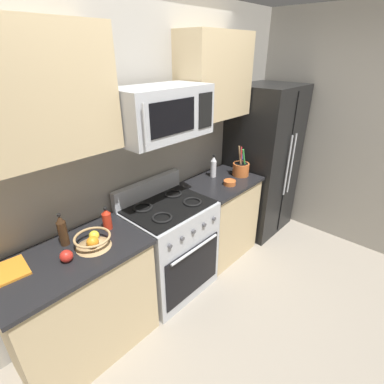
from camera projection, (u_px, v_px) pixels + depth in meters
ground_plane at (219, 318)px, 2.58m from camera, size 16.00×16.00×0.00m
wall_back at (139, 156)px, 2.60m from camera, size 8.00×0.10×2.60m
counter_left at (82, 304)px, 2.15m from camera, size 1.03×0.59×0.91m
range_oven at (170, 247)px, 2.74m from camera, size 0.76×0.63×1.09m
counter_right at (220, 217)px, 3.27m from camera, size 0.78×0.59×0.91m
refrigerator at (262, 162)px, 3.59m from camera, size 0.79×0.70×1.82m
wall_right at (332, 131)px, 3.38m from camera, size 0.10×8.00×2.60m
microwave at (162, 112)px, 2.20m from camera, size 0.78×0.44×0.39m
upper_cabinets_left at (22, 95)px, 1.58m from camera, size 1.02×0.34×0.76m
upper_cabinets_right at (215, 76)px, 2.70m from camera, size 0.77×0.34×0.76m
utensil_crock at (241, 169)px, 3.16m from camera, size 0.18×0.18×0.34m
fruit_basket at (93, 241)px, 2.01m from camera, size 0.25×0.25×0.11m
apple_loose at (66, 256)px, 1.88m from camera, size 0.08×0.08×0.08m
cutting_board at (1, 274)px, 1.77m from camera, size 0.32×0.26×0.02m
bottle_soy at (62, 231)px, 2.01m from camera, size 0.06×0.06×0.25m
bottle_vinegar at (213, 167)px, 3.11m from camera, size 0.06×0.06×0.25m
bottle_hot_sauce at (107, 219)px, 2.21m from camera, size 0.07×0.07×0.18m
prep_bowl at (230, 182)px, 2.96m from camera, size 0.13×0.13×0.05m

